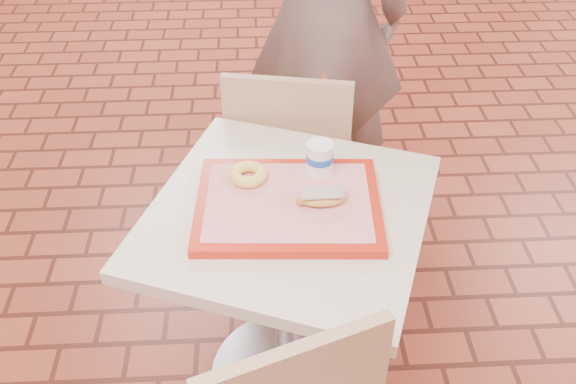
{
  "coord_description": "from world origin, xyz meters",
  "views": [
    {
      "loc": [
        -1.24,
        -2.12,
        1.92
      ],
      "look_at": [
        -1.17,
        -0.8,
        0.84
      ],
      "focal_mm": 40.0,
      "sensor_mm": 36.0,
      "label": 1
    }
  ],
  "objects_px": {
    "main_table": "(288,273)",
    "paper_cup": "(320,158)",
    "long_john_donut": "(321,198)",
    "serving_tray": "(288,205)",
    "customer": "(325,14)",
    "ring_donut": "(248,174)",
    "chair_main_back": "(291,162)"
  },
  "relations": [
    {
      "from": "customer",
      "to": "ring_donut",
      "type": "height_order",
      "value": "customer"
    },
    {
      "from": "chair_main_back",
      "to": "ring_donut",
      "type": "bearing_deg",
      "value": 83.02
    },
    {
      "from": "paper_cup",
      "to": "customer",
      "type": "bearing_deg",
      "value": 83.65
    },
    {
      "from": "serving_tray",
      "to": "ring_donut",
      "type": "xyz_separation_m",
      "value": [
        -0.11,
        0.1,
        0.03
      ]
    },
    {
      "from": "paper_cup",
      "to": "serving_tray",
      "type": "bearing_deg",
      "value": -128.34
    },
    {
      "from": "customer",
      "to": "long_john_donut",
      "type": "height_order",
      "value": "customer"
    },
    {
      "from": "main_table",
      "to": "customer",
      "type": "relative_size",
      "value": 0.43
    },
    {
      "from": "long_john_donut",
      "to": "main_table",
      "type": "bearing_deg",
      "value": 169.19
    },
    {
      "from": "long_john_donut",
      "to": "serving_tray",
      "type": "bearing_deg",
      "value": 169.19
    },
    {
      "from": "serving_tray",
      "to": "ring_donut",
      "type": "bearing_deg",
      "value": 137.08
    },
    {
      "from": "long_john_donut",
      "to": "paper_cup",
      "type": "distance_m",
      "value": 0.14
    },
    {
      "from": "main_table",
      "to": "serving_tray",
      "type": "distance_m",
      "value": 0.27
    },
    {
      "from": "customer",
      "to": "serving_tray",
      "type": "relative_size",
      "value": 3.61
    },
    {
      "from": "main_table",
      "to": "serving_tray",
      "type": "xyz_separation_m",
      "value": [
        0.0,
        0.0,
        0.27
      ]
    },
    {
      "from": "serving_tray",
      "to": "ring_donut",
      "type": "relative_size",
      "value": 4.65
    },
    {
      "from": "customer",
      "to": "ring_donut",
      "type": "relative_size",
      "value": 16.79
    },
    {
      "from": "main_table",
      "to": "customer",
      "type": "xyz_separation_m",
      "value": [
        0.19,
        0.99,
        0.38
      ]
    },
    {
      "from": "main_table",
      "to": "ring_donut",
      "type": "xyz_separation_m",
      "value": [
        -0.11,
        0.1,
        0.3
      ]
    },
    {
      "from": "customer",
      "to": "long_john_donut",
      "type": "bearing_deg",
      "value": 90.18
    },
    {
      "from": "ring_donut",
      "to": "long_john_donut",
      "type": "distance_m",
      "value": 0.23
    },
    {
      "from": "long_john_donut",
      "to": "ring_donut",
      "type": "bearing_deg",
      "value": 149.17
    },
    {
      "from": "main_table",
      "to": "ring_donut",
      "type": "height_order",
      "value": "ring_donut"
    },
    {
      "from": "main_table",
      "to": "paper_cup",
      "type": "relative_size",
      "value": 7.95
    },
    {
      "from": "chair_main_back",
      "to": "ring_donut",
      "type": "xyz_separation_m",
      "value": [
        -0.15,
        -0.47,
        0.31
      ]
    },
    {
      "from": "paper_cup",
      "to": "chair_main_back",
      "type": "bearing_deg",
      "value": 96.84
    },
    {
      "from": "serving_tray",
      "to": "paper_cup",
      "type": "height_order",
      "value": "paper_cup"
    },
    {
      "from": "ring_donut",
      "to": "customer",
      "type": "bearing_deg",
      "value": 71.43
    },
    {
      "from": "ring_donut",
      "to": "chair_main_back",
      "type": "bearing_deg",
      "value": 72.49
    },
    {
      "from": "chair_main_back",
      "to": "customer",
      "type": "relative_size",
      "value": 0.51
    },
    {
      "from": "chair_main_back",
      "to": "serving_tray",
      "type": "xyz_separation_m",
      "value": [
        -0.04,
        -0.57,
        0.28
      ]
    },
    {
      "from": "customer",
      "to": "chair_main_back",
      "type": "bearing_deg",
      "value": 76.36
    },
    {
      "from": "main_table",
      "to": "ring_donut",
      "type": "relative_size",
      "value": 7.24
    }
  ]
}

